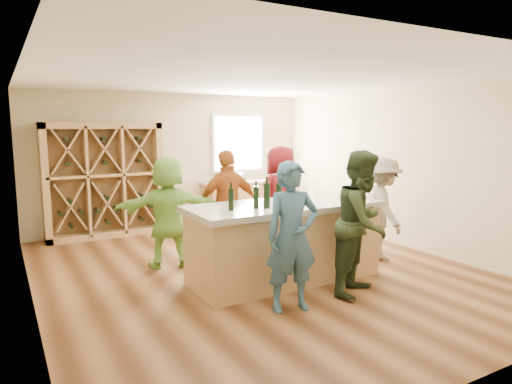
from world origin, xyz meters
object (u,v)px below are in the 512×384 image
person_near_left (292,237)px  person_near_right (362,223)px  sink (232,177)px  wine_bottle_c (256,197)px  wine_bottle_a (231,200)px  wine_bottle_d (267,196)px  wine_rack (104,180)px  person_far_left (168,211)px  tasting_counter_base (284,244)px  person_far_mid (228,205)px  wine_bottle_e (279,195)px  person_server (383,208)px  person_far_right (281,198)px

person_near_left → person_near_right: person_near_right is taller
sink → wine_bottle_c: 4.18m
wine_bottle_a → wine_bottle_d: wine_bottle_d is taller
sink → wine_rack: bearing=178.5°
person_near_left → person_far_left: (-0.69, 2.32, -0.02)m
tasting_counter_base → person_far_mid: person_far_mid is taller
wine_bottle_c → wine_bottle_e: 0.32m
wine_bottle_a → person_near_right: person_near_right is taller
wine_bottle_d → wine_bottle_c: bearing=143.5°
sink → person_near_right: bearing=-96.0°
person_near_left → sink: bearing=83.4°
wine_bottle_e → person_server: bearing=6.8°
wine_rack → wine_bottle_a: bearing=-78.9°
wine_bottle_d → person_server: bearing=7.0°
person_near_left → person_near_right: (1.08, 0.01, 0.05)m
sink → wine_bottle_a: 4.30m
wine_bottle_a → wine_bottle_d: bearing=-13.5°
wine_bottle_a → person_far_left: size_ratio=0.16×
person_near_right → wine_bottle_e: bearing=109.0°
wine_bottle_e → wine_bottle_a: bearing=173.3°
person_server → person_far_left: person_far_left is taller
wine_bottle_a → person_server: person_server is taller
wine_bottle_d → person_far_mid: person_far_mid is taller
wine_rack → person_far_right: wine_rack is taller
person_far_right → tasting_counter_base: bearing=46.8°
sink → person_far_right: person_far_right is taller
person_near_left → wine_rack: bearing=115.5°
tasting_counter_base → wine_bottle_e: wine_bottle_e is taller
person_far_mid → wine_bottle_e: bearing=94.3°
wine_bottle_d → person_far_mid: bearing=83.1°
wine_bottle_a → person_near_left: (0.37, -0.83, -0.35)m
wine_rack → person_far_mid: (1.41, -2.51, -0.22)m
tasting_counter_base → person_far_left: size_ratio=1.53×
person_far_mid → person_far_left: person_far_mid is taller
wine_rack → person_near_right: (2.21, -4.72, -0.18)m
sink → wine_bottle_d: bearing=-110.5°
person_near_right → person_near_left: bearing=152.8°
person_near_right → person_server: size_ratio=1.12×
person_far_mid → person_near_left: bearing=86.4°
wine_bottle_c → wine_bottle_e: (0.32, -0.05, 0.01)m
person_near_right → person_far_left: person_near_right is taller
wine_rack → sink: bearing=-1.5°
wine_bottle_e → person_far_right: 1.89m
wine_bottle_a → person_far_mid: bearing=65.3°
wine_rack → tasting_counter_base: bearing=-66.7°
person_near_left → person_near_right: size_ratio=0.95×
tasting_counter_base → person_server: bearing=2.2°
sink → tasting_counter_base: 3.91m
wine_bottle_a → wine_bottle_c: bearing=-4.5°
wine_bottle_e → person_near_left: (-0.30, -0.75, -0.36)m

